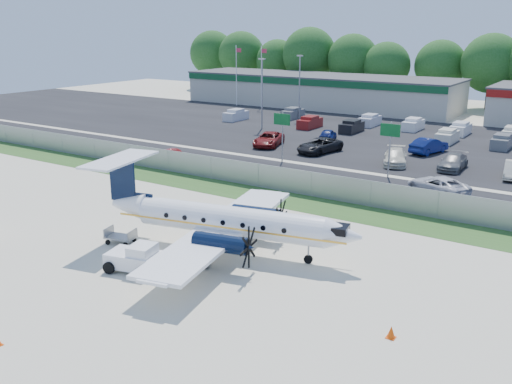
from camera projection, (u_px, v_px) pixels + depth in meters
The scene contains 27 objects.
ground at pixel (201, 252), 34.14m from camera, with size 170.00×170.00×0.00m, color beige.
grass_verge at pixel (299, 202), 43.78m from camera, with size 170.00×4.00×0.02m, color #2D561E.
access_road at pixel (338, 182), 49.40m from camera, with size 170.00×8.00×0.02m, color black.
parking_lot at pixel (416, 143), 66.27m from camera, with size 170.00×32.00×0.02m, color black.
perimeter_fence at pixel (311, 184), 45.11m from camera, with size 120.00×0.06×1.99m.
building_west at pixel (319, 90), 95.81m from camera, with size 46.40×12.40×5.24m.
sign_left at pixel (282, 126), 55.74m from camera, with size 1.80×0.26×5.00m.
sign_mid at pixel (390, 138), 49.96m from camera, with size 1.80×0.26×5.00m.
flagpole_west at pixel (237, 72), 95.63m from camera, with size 1.06×0.12×10.00m.
flagpole_east at pixel (262, 73), 93.00m from camera, with size 1.06×0.12×10.00m.
light_pole_nw at pixel (262, 89), 73.72m from camera, with size 0.90×0.35×9.09m.
light_pole_sw at pixel (300, 83), 81.75m from camera, with size 0.90×0.35×9.09m.
tree_line at pixel (482, 109), 93.60m from camera, with size 112.00×6.00×14.00m, color #1B4D16, non-canonical shape.
aircraft at pixel (225, 220), 33.76m from camera, with size 16.79×16.44×5.12m.
pushback_tug at pixel (136, 258), 31.42m from camera, with size 3.18×2.61×1.55m.
baggage_cart_far at pixel (121, 237), 35.43m from camera, with size 2.01×1.46×0.95m.
cone_nose at pixel (391, 332), 24.69m from camera, with size 0.40×0.40×0.57m.
cone_starboard_wing at pixel (246, 222), 38.45m from camera, with size 0.43×0.43×0.61m.
road_car_west at pixel (174, 163), 56.57m from camera, with size 1.39×3.97×1.31m, color maroon.
road_car_mid at pixel (437, 194), 46.04m from camera, with size 2.42×5.24×1.46m, color silver.
parked_car_a at pixel (269, 146), 64.43m from camera, with size 2.56×5.54×1.54m, color maroon.
parked_car_b at pixel (319, 153), 61.01m from camera, with size 2.60×5.65×1.57m, color black.
parked_car_c at pixel (395, 164), 55.81m from camera, with size 2.11×5.20×1.51m, color beige.
parked_car_d at pixel (452, 169), 53.85m from camera, with size 2.04×5.01×1.45m, color #595B5E.
parked_car_f at pixel (328, 140), 67.56m from camera, with size 1.62×4.03×1.37m, color navy.
parked_car_g at pixel (428, 153), 60.72m from camera, with size 1.76×5.04×1.66m, color navy.
far_parking_rows at pixel (429, 136), 70.29m from camera, with size 56.00×10.00×1.60m, color gray, non-canonical shape.
Camera 1 is at (20.14, -24.79, 13.02)m, focal length 40.00 mm.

